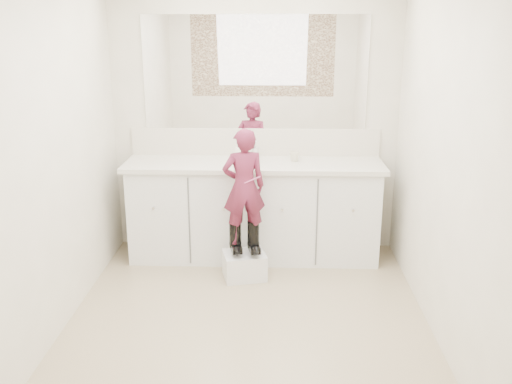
{
  "coord_description": "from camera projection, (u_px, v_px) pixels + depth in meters",
  "views": [
    {
      "loc": [
        0.19,
        -3.66,
        2.1
      ],
      "look_at": [
        0.03,
        0.77,
        0.75
      ],
      "focal_mm": 40.0,
      "sensor_mm": 36.0,
      "label": 1
    }
  ],
  "objects": [
    {
      "name": "dot_panel",
      "position": [
        227.0,
        140.0,
        2.21
      ],
      "size": [
        2.0,
        0.01,
        1.2
      ],
      "primitive_type": "cube",
      "color": "#472819",
      "rests_on": "wall_front"
    },
    {
      "name": "wall_back",
      "position": [
        255.0,
        122.0,
        5.2
      ],
      "size": [
        2.6,
        0.0,
        2.6
      ],
      "primitive_type": "plane",
      "rotation": [
        1.57,
        0.0,
        0.0
      ],
      "color": "beige",
      "rests_on": "floor"
    },
    {
      "name": "soap_bottle",
      "position": [
        241.0,
        151.0,
        5.02
      ],
      "size": [
        0.1,
        0.1,
        0.19
      ],
      "primitive_type": "imported",
      "rotation": [
        0.0,
        0.0,
        -0.17
      ],
      "color": "white",
      "rests_on": "countertop"
    },
    {
      "name": "boot_right",
      "position": [
        253.0,
        238.0,
        4.73
      ],
      "size": [
        0.15,
        0.21,
        0.29
      ],
      "primitive_type": null,
      "rotation": [
        0.0,
        0.0,
        0.23
      ],
      "color": "black",
      "rests_on": "step_stool"
    },
    {
      "name": "floor",
      "position": [
        248.0,
        322.0,
        4.12
      ],
      "size": [
        3.0,
        3.0,
        0.0
      ],
      "primitive_type": "plane",
      "color": "#948560",
      "rests_on": "ground"
    },
    {
      "name": "toddler",
      "position": [
        244.0,
        187.0,
        4.6
      ],
      "size": [
        0.39,
        0.31,
        0.96
      ],
      "primitive_type": "imported",
      "rotation": [
        0.0,
        0.0,
        3.38
      ],
      "color": "#9C3053",
      "rests_on": "step_stool"
    },
    {
      "name": "boot_left",
      "position": [
        235.0,
        237.0,
        4.73
      ],
      "size": [
        0.15,
        0.21,
        0.29
      ],
      "primitive_type": null,
      "rotation": [
        0.0,
        0.0,
        0.23
      ],
      "color": "black",
      "rests_on": "step_stool"
    },
    {
      "name": "wall_front",
      "position": [
        229.0,
        248.0,
        2.33
      ],
      "size": [
        2.6,
        0.0,
        2.6
      ],
      "primitive_type": "plane",
      "rotation": [
        -1.57,
        0.0,
        0.0
      ],
      "color": "beige",
      "rests_on": "floor"
    },
    {
      "name": "cup",
      "position": [
        294.0,
        156.0,
        5.05
      ],
      "size": [
        0.11,
        0.11,
        0.09
      ],
      "primitive_type": "imported",
      "rotation": [
        0.0,
        0.0,
        0.25
      ],
      "color": "beige",
      "rests_on": "countertop"
    },
    {
      "name": "step_stool",
      "position": [
        244.0,
        265.0,
        4.81
      ],
      "size": [
        0.4,
        0.36,
        0.22
      ],
      "primitive_type": "cube",
      "rotation": [
        0.0,
        0.0,
        0.23
      ],
      "color": "silver",
      "rests_on": "floor"
    },
    {
      "name": "mirror",
      "position": [
        255.0,
        73.0,
        5.06
      ],
      "size": [
        2.0,
        0.02,
        1.0
      ],
      "primitive_type": "cube",
      "color": "white",
      "rests_on": "wall_back"
    },
    {
      "name": "faucet",
      "position": [
        255.0,
        153.0,
        5.16
      ],
      "size": [
        0.08,
        0.08,
        0.1
      ],
      "primitive_type": "cylinder",
      "color": "silver",
      "rests_on": "countertop"
    },
    {
      "name": "wall_right",
      "position": [
        445.0,
        163.0,
        3.73
      ],
      "size": [
        0.0,
        3.0,
        3.0
      ],
      "primitive_type": "plane",
      "rotation": [
        1.57,
        0.0,
        -1.57
      ],
      "color": "beige",
      "rests_on": "floor"
    },
    {
      "name": "wall_left",
      "position": [
        53.0,
        159.0,
        3.81
      ],
      "size": [
        0.0,
        3.0,
        3.0
      ],
      "primitive_type": "plane",
      "rotation": [
        1.57,
        0.0,
        1.57
      ],
      "color": "beige",
      "rests_on": "floor"
    },
    {
      "name": "countertop",
      "position": [
        254.0,
        165.0,
        5.02
      ],
      "size": [
        2.28,
        0.58,
        0.04
      ],
      "primitive_type": "cube",
      "color": "beige",
      "rests_on": "vanity_cabinet"
    },
    {
      "name": "vanity_cabinet",
      "position": [
        254.0,
        212.0,
        5.17
      ],
      "size": [
        2.2,
        0.55,
        0.85
      ],
      "primitive_type": "cube",
      "color": "silver",
      "rests_on": "floor"
    },
    {
      "name": "backsplash",
      "position": [
        255.0,
        142.0,
        5.24
      ],
      "size": [
        2.28,
        0.03,
        0.25
      ],
      "primitive_type": "cube",
      "color": "beige",
      "rests_on": "countertop"
    },
    {
      "name": "toothbrush",
      "position": [
        252.0,
        180.0,
        4.55
      ],
      "size": [
        0.13,
        0.04,
        0.06
      ],
      "primitive_type": "cylinder",
      "rotation": [
        0.0,
        1.22,
        0.23
      ],
      "color": "#CA4E84",
      "rests_on": "toddler"
    }
  ]
}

